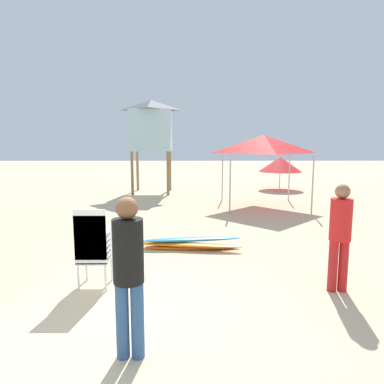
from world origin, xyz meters
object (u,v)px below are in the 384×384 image
lifeguard_near_center (340,231)px  lifeguard_near_right (129,267)px  stacked_plastic_chairs (93,243)px  lifeguard_tower (151,125)px  surfboard_pile (188,244)px  beach_umbrella_mid (280,164)px  popup_canopy (264,144)px

lifeguard_near_center → lifeguard_near_right: 3.36m
stacked_plastic_chairs → lifeguard_tower: bearing=91.2°
surfboard_pile → beach_umbrella_mid: beach_umbrella_mid is taller
beach_umbrella_mid → lifeguard_near_center: bearing=-100.2°
surfboard_pile → lifeguard_tower: bearing=101.2°
surfboard_pile → lifeguard_near_right: (-0.60, -3.81, 0.89)m
lifeguard_near_center → popup_canopy: 7.34m
popup_canopy → beach_umbrella_mid: bearing=68.5°
lifeguard_tower → beach_umbrella_mid: size_ratio=2.01×
lifeguard_near_center → popup_canopy: popup_canopy is taller
surfboard_pile → popup_canopy: 6.10m
stacked_plastic_chairs → surfboard_pile: (1.48, 2.03, -0.63)m
surfboard_pile → popup_canopy: size_ratio=0.96×
surfboard_pile → lifeguard_tower: lifeguard_tower is taller
stacked_plastic_chairs → popup_canopy: bearing=59.8°
popup_canopy → lifeguard_tower: 5.66m
lifeguard_near_center → beach_umbrella_mid: (2.12, 11.77, 0.28)m
popup_canopy → lifeguard_near_center: bearing=-92.6°
lifeguard_near_center → lifeguard_tower: 11.67m
beach_umbrella_mid → lifeguard_tower: bearing=-170.7°
popup_canopy → beach_umbrella_mid: size_ratio=1.30×
surfboard_pile → lifeguard_near_right: bearing=-98.9°
lifeguard_near_center → lifeguard_near_right: lifeguard_near_right is taller
beach_umbrella_mid → lifeguard_near_right: bearing=-110.6°
lifeguard_near_right → lifeguard_tower: 12.64m
stacked_plastic_chairs → surfboard_pile: bearing=54.0°
stacked_plastic_chairs → lifeguard_tower: size_ratio=0.31×
surfboard_pile → lifeguard_near_center: (2.32, -2.15, 0.84)m
lifeguard_near_right → lifeguard_tower: size_ratio=0.42×
lifeguard_tower → surfboard_pile: bearing=-78.8°
lifeguard_tower → lifeguard_near_center: bearing=-69.5°
stacked_plastic_chairs → beach_umbrella_mid: beach_umbrella_mid is taller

